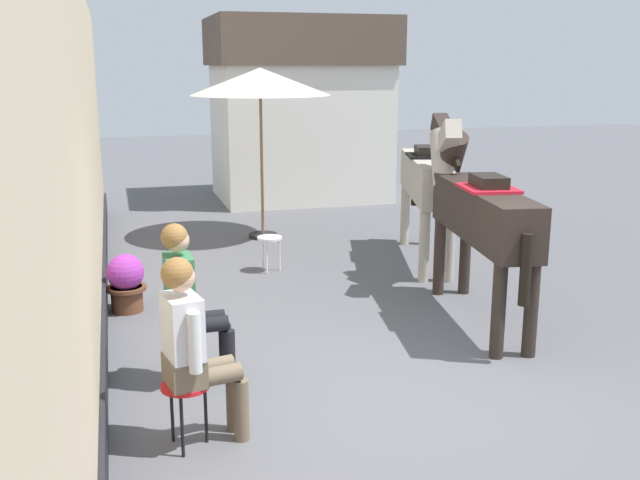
# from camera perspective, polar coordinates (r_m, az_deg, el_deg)

# --- Properties ---
(ground_plane) EXTENTS (40.00, 40.00, 0.00)m
(ground_plane) POSITION_cam_1_polar(r_m,az_deg,el_deg) (8.88, -0.67, -3.81)
(ground_plane) COLOR #56565B
(pub_facade_wall) EXTENTS (0.34, 14.00, 3.40)m
(pub_facade_wall) POSITION_cam_1_polar(r_m,az_deg,el_deg) (6.79, -18.49, 3.42)
(pub_facade_wall) COLOR #CCB793
(pub_facade_wall) RESTS_ON ground_plane
(distant_cottage) EXTENTS (3.40, 2.60, 3.50)m
(distant_cottage) POSITION_cam_1_polar(r_m,az_deg,el_deg) (14.73, -1.60, 10.22)
(distant_cottage) COLOR silver
(distant_cottage) RESTS_ON ground_plane
(seated_visitor_near) EXTENTS (0.61, 0.48, 1.39)m
(seated_visitor_near) POSITION_cam_1_polar(r_m,az_deg,el_deg) (5.19, -9.84, -7.79)
(seated_visitor_near) COLOR red
(seated_visitor_near) RESTS_ON ground_plane
(seated_visitor_far) EXTENTS (0.61, 0.49, 1.39)m
(seated_visitor_far) POSITION_cam_1_polar(r_m,az_deg,el_deg) (6.20, -10.21, -4.24)
(seated_visitor_far) COLOR #194C99
(seated_visitor_far) RESTS_ON ground_plane
(saddled_horse_near) EXTENTS (0.77, 2.98, 2.06)m
(saddled_horse_near) POSITION_cam_1_polar(r_m,az_deg,el_deg) (7.79, 12.21, 2.21)
(saddled_horse_near) COLOR #2D231E
(saddled_horse_near) RESTS_ON ground_plane
(saddled_horse_far) EXTENTS (1.06, 2.93, 2.06)m
(saddled_horse_far) POSITION_cam_1_polar(r_m,az_deg,el_deg) (9.86, 8.37, 4.71)
(saddled_horse_far) COLOR #B2A899
(saddled_horse_far) RESTS_ON ground_plane
(flower_planter_farthest) EXTENTS (0.43, 0.43, 0.64)m
(flower_planter_farthest) POSITION_cam_1_polar(r_m,az_deg,el_deg) (8.29, -14.77, -3.14)
(flower_planter_farthest) COLOR brown
(flower_planter_farthest) RESTS_ON ground_plane
(cafe_parasol) EXTENTS (2.10, 2.10, 2.58)m
(cafe_parasol) POSITION_cam_1_polar(r_m,az_deg,el_deg) (11.22, -4.65, 12.03)
(cafe_parasol) COLOR black
(cafe_parasol) RESTS_ON ground_plane
(spare_stool_white) EXTENTS (0.32, 0.32, 0.46)m
(spare_stool_white) POSITION_cam_1_polar(r_m,az_deg,el_deg) (9.55, -3.92, -0.10)
(spare_stool_white) COLOR white
(spare_stool_white) RESTS_ON ground_plane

